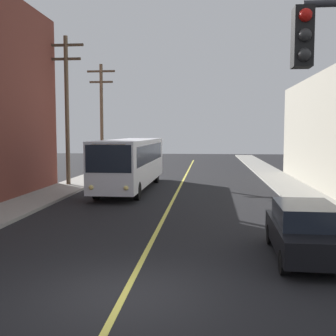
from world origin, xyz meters
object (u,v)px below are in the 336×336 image
utility_pole_far (102,113)px  city_bus (131,161)px  utility_pole_mid (67,104)px  parked_car_black (305,230)px

utility_pole_far → city_bus: bearing=-64.7°
utility_pole_mid → utility_pole_far: (0.28, 8.05, -0.30)m
city_bus → utility_pole_mid: utility_pole_mid is taller
city_bus → utility_pole_mid: size_ratio=1.24×
parked_car_black → city_bus: bearing=118.8°
city_bus → parked_car_black: city_bus is taller
city_bus → parked_car_black: 16.08m
utility_pole_mid → parked_car_black: bearing=-50.8°
parked_car_black → utility_pole_mid: utility_pole_mid is taller
city_bus → utility_pole_mid: bearing=168.0°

